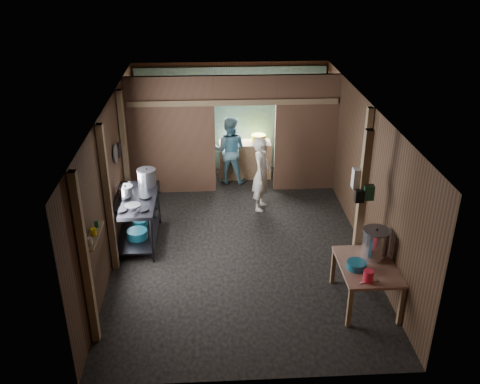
{
  "coord_description": "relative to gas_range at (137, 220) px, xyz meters",
  "views": [
    {
      "loc": [
        -0.49,
        -8.53,
        5.14
      ],
      "look_at": [
        0.0,
        -0.2,
        1.1
      ],
      "focal_mm": 39.4,
      "sensor_mm": 36.0,
      "label": 1
    }
  ],
  "objects": [
    {
      "name": "gas_range",
      "position": [
        0.0,
        0.0,
        0.0
      ],
      "size": [
        0.8,
        1.55,
        0.91
      ],
      "primitive_type": null,
      "color": "black",
      "rests_on": "floor"
    },
    {
      "name": "pink_bucket",
      "position": [
        3.59,
        -2.44,
        0.32
      ],
      "size": [
        0.2,
        0.2,
        0.18
      ],
      "primitive_type": "cylinder",
      "rotation": [
        0.0,
        0.0,
        -0.41
      ],
      "color": "#F8233C",
      "rests_on": "prep_table"
    },
    {
      "name": "turquoise_panel",
      "position": [
        1.88,
        3.4,
        0.79
      ],
      "size": [
        4.4,
        0.06,
        2.5
      ],
      "primitive_type": "cube",
      "color": "#7CB1AE",
      "rests_on": "wall_back"
    },
    {
      "name": "partition_right",
      "position": [
        3.46,
        2.16,
        0.84
      ],
      "size": [
        1.35,
        0.1,
        2.6
      ],
      "primitive_type": "cube",
      "color": "brown",
      "rests_on": "floor"
    },
    {
      "name": "wall_back",
      "position": [
        1.88,
        3.46,
        0.84
      ],
      "size": [
        4.5,
        0.0,
        2.6
      ],
      "primitive_type": "cube",
      "color": "#48301F",
      "rests_on": "ground"
    },
    {
      "name": "post_free",
      "position": [
        3.73,
        -1.34,
        0.84
      ],
      "size": [
        0.12,
        0.12,
        2.6
      ],
      "primitive_type": "cube",
      "color": "#997B5B",
      "rests_on": "floor"
    },
    {
      "name": "wall_front",
      "position": [
        1.88,
        -3.54,
        0.84
      ],
      "size": [
        4.5,
        0.0,
        2.6
      ],
      "primitive_type": "cube",
      "color": "#48301F",
      "rests_on": "ground"
    },
    {
      "name": "wall_right",
      "position": [
        4.13,
        -0.04,
        0.84
      ],
      "size": [
        0.0,
        7.0,
        2.6
      ],
      "primitive_type": "cube",
      "color": "#48301F",
      "rests_on": "ground"
    },
    {
      "name": "floor",
      "position": [
        1.88,
        -0.04,
        -0.46
      ],
      "size": [
        4.5,
        7.0,
        0.0
      ],
      "primitive_type": "cube",
      "color": "black",
      "rests_on": "ground"
    },
    {
      "name": "post_left_c",
      "position": [
        -0.3,
        1.16,
        0.84
      ],
      "size": [
        0.1,
        0.12,
        2.6
      ],
      "primitive_type": "cube",
      "color": "#997B5B",
      "rests_on": "floor"
    },
    {
      "name": "knife",
      "position": [
        3.61,
        -2.46,
        0.23
      ],
      "size": [
        0.3,
        0.09,
        0.01
      ],
      "primitive_type": "cube",
      "rotation": [
        0.0,
        0.0,
        0.2
      ],
      "color": "silver",
      "rests_on": "prep_table"
    },
    {
      "name": "cross_beam",
      "position": [
        1.88,
        2.11,
        1.59
      ],
      "size": [
        4.4,
        0.12,
        0.12
      ],
      "primitive_type": "cube",
      "color": "#997B5B",
      "rests_on": "wall_left"
    },
    {
      "name": "pan_lid_small",
      "position": [
        -0.33,
        0.76,
        1.09
      ],
      "size": [
        0.03,
        0.3,
        0.3
      ],
      "primitive_type": "cylinder",
      "rotation": [
        0.0,
        1.57,
        0.0
      ],
      "color": "black",
      "rests_on": "wall_left"
    },
    {
      "name": "post_left_a",
      "position": [
        -0.3,
        -2.64,
        0.84
      ],
      "size": [
        0.1,
        0.12,
        2.6
      ],
      "primitive_type": "cube",
      "color": "#997B5B",
      "rests_on": "floor"
    },
    {
      "name": "partition_header",
      "position": [
        2.13,
        2.16,
        1.84
      ],
      "size": [
        1.3,
        0.1,
        0.6
      ],
      "primitive_type": "cube",
      "color": "brown",
      "rests_on": "wall_back"
    },
    {
      "name": "stove_pot_med",
      "position": [
        -0.17,
        0.07,
        0.55
      ],
      "size": [
        0.29,
        0.29,
        0.23
      ],
      "primitive_type": null,
      "rotation": [
        0.0,
        0.0,
        -0.09
      ],
      "color": "silver",
      "rests_on": "gas_range"
    },
    {
      "name": "jar_white",
      "position": [
        -0.27,
        -2.39,
        1.01
      ],
      "size": [
        0.07,
        0.07,
        0.1
      ],
      "primitive_type": "cylinder",
      "color": "silver",
      "rests_on": "wall_shelf"
    },
    {
      "name": "back_counter",
      "position": [
        2.18,
        2.91,
        -0.03
      ],
      "size": [
        1.2,
        0.5,
        0.85
      ],
      "primitive_type": "cube",
      "color": "#997B5B",
      "rests_on": "floor"
    },
    {
      "name": "wall_clock",
      "position": [
        2.13,
        3.36,
        1.44
      ],
      "size": [
        0.2,
        0.03,
        0.2
      ],
      "primitive_type": "cylinder",
      "rotation": [
        1.57,
        0.0,
        0.0
      ],
      "color": "silver",
      "rests_on": "wall_back"
    },
    {
      "name": "bag_white",
      "position": [
        3.68,
        -1.26,
        1.32
      ],
      "size": [
        0.22,
        0.15,
        0.32
      ],
      "primitive_type": "cube",
      "color": "silver",
      "rests_on": "post_free"
    },
    {
      "name": "stock_pot",
      "position": [
        3.87,
        -1.8,
        0.45
      ],
      "size": [
        0.52,
        0.52,
        0.49
      ],
      "primitive_type": null,
      "rotation": [
        0.0,
        0.0,
        0.28
      ],
      "color": "silver",
      "rests_on": "prep_table"
    },
    {
      "name": "bag_black",
      "position": [
        3.66,
        -1.42,
        1.09
      ],
      "size": [
        0.14,
        0.1,
        0.2
      ],
      "primitive_type": "cube",
      "color": "black",
      "rests_on": "post_free"
    },
    {
      "name": "partition_left",
      "position": [
        0.55,
        2.16,
        0.84
      ],
      "size": [
        1.85,
        0.1,
        2.6
      ],
      "primitive_type": "cube",
      "color": "brown",
      "rests_on": "floor"
    },
    {
      "name": "bag_green",
      "position": [
        3.8,
        -1.4,
        1.14
      ],
      "size": [
        0.16,
        0.12,
        0.24
      ],
      "primitive_type": "cube",
      "color": "#1B4930",
      "rests_on": "post_free"
    },
    {
      "name": "frying_pan",
      "position": [
        0.0,
        -0.35,
        0.48
      ],
      "size": [
        0.45,
        0.56,
        0.07
      ],
      "primitive_type": null,
      "rotation": [
        0.0,
        0.0,
        -0.41
      ],
      "color": "slate",
      "rests_on": "gas_range"
    },
    {
      "name": "wall_shelf",
      "position": [
        -0.27,
        -2.14,
        0.94
      ],
      "size": [
        0.14,
        0.8,
        0.03
      ],
      "primitive_type": "cube",
      "color": "#997B5B",
      "rests_on": "wall_left"
    },
    {
      "name": "ceiling",
      "position": [
        1.88,
        -0.04,
        2.14
      ],
      "size": [
        4.5,
        7.0,
        0.0
      ],
      "primitive_type": "cube",
      "color": "#3F3D39",
      "rests_on": "ground"
    },
    {
      "name": "jar_green",
      "position": [
        -0.27,
        -1.92,
        1.01
      ],
      "size": [
        0.06,
        0.06,
        0.1
      ],
      "primitive_type": "cylinder",
      "color": "#1B4930",
      "rests_on": "wall_shelf"
    },
    {
      "name": "jar_yellow",
      "position": [
        -0.27,
        -2.14,
        1.01
      ],
      "size": [
        0.08,
        0.08,
        0.1
      ],
      "primitive_type": "cylinder",
      "color": "yellow",
      "rests_on": "wall_shelf"
    },
    {
      "name": "post_right",
      "position": [
        4.06,
        -0.24,
        0.84
      ],
      "size": [
        0.1,
        0.12,
        2.6
      ],
      "primitive_type": "cube",
      "color": "#997B5B",
      "rests_on": "floor"
    },
    {
      "name": "worker_back",
      "position": [
        1.8,
        2.61,
        0.33
      ],
      "size": [
        0.86,
        0.73,
        1.58
      ],
      "primitive_type": "imported",
      "rotation": [
        0.0,
        0.0,
        2.96
      ],
      "color": "#5C8FA2",
      "rests_on": "floor"
    },
    {
      "name": "wall_left",
      "position": [
        -0.37,
        -0.04,
        0.84
      ],
      "size": [
        0.0,
        7.0,
        2.6
      ],
      "primitive_type": "cube",
      "color": "#48301F",
      "rests_on": "ground"
    },
    {
      "name": "post_left_b",
      "position": [
        -0.3,
        -0.84,
        0.84
      ],
      "size": [
        0.1,
        0.12,
        2.6
      ],
      "primitive_type": "cube",
      "color": "#997B5B",
      "rests_on": "floor"
    },
    {
      "name": "prep_table",
      "position": [
        3.71,
        -2.03,
        -0.11
      ],
      "size": [
        0.84,
        1.16,
        0.69
      ],
      "primitive_type": null,
      "color": "#B1745B",
      "rests_on": "floor"
    },
    {
      "name": "stove_pot_large",
      "position": [
        0.17,
        0.51,
        0.62
      ],
      "size": [
        0.45,
        0.45,
        0.36
      ],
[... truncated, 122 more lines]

